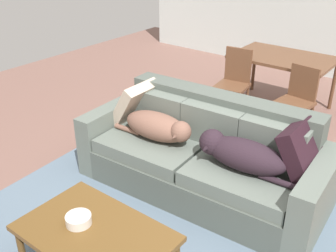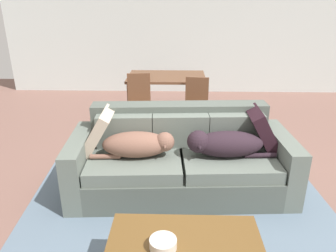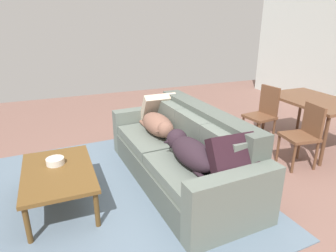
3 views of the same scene
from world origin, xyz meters
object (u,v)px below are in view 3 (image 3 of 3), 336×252
Objects in this scene: throw_pillow_by_right_arm at (234,159)px; dining_table at (314,104)px; coffee_table at (58,174)px; dining_chair_near_left at (263,112)px; dining_chair_near_right at (304,133)px; throw_pillow_by_left_arm at (158,108)px; dog_on_left_cushion at (158,125)px; dog_on_right_cushion at (189,151)px; couch at (183,155)px; bowl_on_coffee_table at (55,161)px.

throw_pillow_by_right_arm is 2.44m from dining_table.
coffee_table is 1.21× the size of dining_chair_near_left.
throw_pillow_by_left_arm is at bearing -117.45° from dining_chair_near_right.
dog_on_left_cushion is 0.86m from dog_on_right_cushion.
throw_pillow_by_right_arm is 2.20m from dining_chair_near_left.
couch reaches higher than dining_table.
throw_pillow_by_left_arm reaches higher than bowl_on_coffee_table.
dining_table is at bearing 91.46° from bowl_on_coffee_table.
dog_on_left_cushion is 1.02× the size of dining_chair_near_right.
dog_on_right_cushion is 1.09× the size of dining_chair_near_right.
throw_pillow_by_left_arm is 0.53× the size of dining_chair_near_left.
bowl_on_coffee_table is (-0.15, -0.01, 0.08)m from coffee_table.
couch is at bearing 159.29° from dog_on_right_cushion.
dining_table is at bearing 93.77° from coffee_table.
bowl_on_coffee_table is at bearing -123.20° from throw_pillow_by_right_arm.
bowl_on_coffee_table is at bearing -89.66° from dining_chair_near_right.
dining_chair_near_left reaches higher than dog_on_left_cushion.
coffee_table is at bearing -119.40° from throw_pillow_by_right_arm.
dog_on_left_cushion is at bearing 178.56° from dog_on_right_cushion.
bowl_on_coffee_table is at bearing -116.45° from dog_on_right_cushion.
dining_table is (-1.11, 2.17, 0.01)m from throw_pillow_by_right_arm.
couch is 0.53m from dog_on_left_cushion.
throw_pillow_by_left_arm reaches higher than coffee_table.
dining_chair_near_right is (-0.18, 1.78, -0.13)m from dog_on_right_cushion.
throw_pillow_by_left_arm reaches higher than couch.
bowl_on_coffee_table is (-0.13, -1.45, 0.12)m from couch.
dining_chair_near_left reaches higher than bowl_on_coffee_table.
bowl_on_coffee_table is at bearing -62.52° from throw_pillow_by_left_arm.
dining_chair_near_right is (0.68, 1.81, -0.12)m from dog_on_left_cushion.
bowl_on_coffee_table is at bearing -88.49° from dining_chair_near_left.
dining_chair_near_right is (0.89, -0.05, -0.02)m from dining_chair_near_left.
dining_chair_near_right is at bearing -10.55° from dining_chair_near_left.
dining_table is 0.82m from dining_chair_near_right.
dog_on_left_cushion is at bearing -94.72° from dining_table.
dog_on_left_cushion is 1.93m from dining_chair_near_right.
dining_chair_near_right is at bearing 78.08° from couch.
dog_on_right_cushion is 1.03× the size of dining_chair_near_left.
dining_table is (-0.23, 2.28, 0.34)m from couch.
coffee_table is at bearing -86.23° from dining_table.
couch is 2.32m from dining_table.
throw_pillow_by_right_arm is (0.88, 0.11, 0.33)m from couch.
couch is at bearing -76.93° from dining_chair_near_left.
dog_on_left_cushion is 1.33m from bowl_on_coffee_table.
bowl_on_coffee_table is 3.12m from dining_chair_near_right.
dining_chair_near_right is (-0.63, 1.54, -0.19)m from throw_pillow_by_right_arm.
coffee_table is 3.74m from dining_table.
dog_on_left_cushion is 1.37m from coffee_table.
dog_on_left_cushion is 1.88× the size of throw_pillow_by_right_arm.
dining_chair_near_left is at bearing 117.07° from dog_on_right_cushion.
coffee_table is (0.02, -1.44, 0.05)m from couch.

